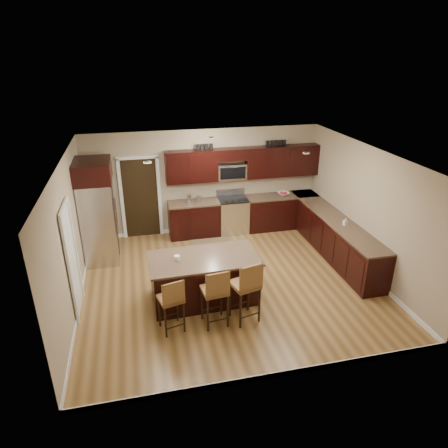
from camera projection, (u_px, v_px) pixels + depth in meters
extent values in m
plane|color=olive|center=(229.00, 282.00, 8.41)|extent=(6.00, 6.00, 0.00)
plane|color=silver|center=(230.00, 156.00, 7.32)|extent=(6.00, 6.00, 0.00)
plane|color=tan|center=(205.00, 182.00, 10.32)|extent=(6.00, 0.00, 6.00)
plane|color=tan|center=(70.00, 238.00, 7.25)|extent=(0.00, 5.50, 5.50)
plane|color=tan|center=(367.00, 211.00, 8.48)|extent=(0.00, 5.50, 5.50)
cube|color=black|center=(194.00, 220.00, 10.35)|extent=(1.30, 0.60, 0.88)
cube|color=black|center=(281.00, 212.00, 10.83)|extent=(1.94, 0.60, 0.88)
cube|color=black|center=(338.00, 241.00, 9.21)|extent=(0.60, 3.35, 0.88)
cube|color=brown|center=(194.00, 203.00, 10.16)|extent=(1.30, 0.63, 0.04)
cube|color=brown|center=(282.00, 196.00, 10.65)|extent=(1.94, 0.63, 0.04)
cube|color=brown|center=(340.00, 223.00, 9.02)|extent=(0.63, 3.35, 0.04)
cube|color=black|center=(192.00, 166.00, 9.91)|extent=(1.30, 0.33, 0.80)
cube|color=black|center=(282.00, 161.00, 10.39)|extent=(1.94, 0.33, 0.80)
cube|color=black|center=(232.00, 154.00, 10.02)|extent=(0.76, 0.33, 0.30)
cube|color=silver|center=(233.00, 216.00, 10.55)|extent=(0.76, 0.64, 0.90)
cube|color=black|center=(233.00, 199.00, 10.37)|extent=(0.76, 0.60, 0.03)
cube|color=black|center=(235.00, 220.00, 10.28)|extent=(0.65, 0.01, 0.45)
cube|color=silver|center=(230.00, 192.00, 10.56)|extent=(0.76, 0.05, 0.18)
cube|color=silver|center=(231.00, 171.00, 10.22)|extent=(0.76, 0.31, 0.40)
cube|color=black|center=(141.00, 198.00, 10.09)|extent=(0.85, 0.03, 2.06)
cube|color=white|center=(72.00, 262.00, 7.12)|extent=(0.03, 0.80, 2.04)
cube|color=black|center=(204.00, 279.00, 7.68)|extent=(2.00, 1.04, 0.88)
cube|color=brown|center=(204.00, 258.00, 7.49)|extent=(2.10, 1.15, 0.04)
cube|color=black|center=(205.00, 297.00, 7.84)|extent=(1.92, 0.96, 0.09)
cube|color=olive|center=(170.00, 299.00, 6.76)|extent=(0.47, 0.47, 0.06)
cube|color=olive|center=(174.00, 294.00, 6.53)|extent=(0.39, 0.13, 0.42)
cylinder|color=black|center=(163.00, 322.00, 6.71)|extent=(0.03, 0.03, 0.60)
cylinder|color=black|center=(182.00, 319.00, 6.78)|extent=(0.03, 0.03, 0.60)
cylinder|color=black|center=(161.00, 310.00, 7.01)|extent=(0.03, 0.03, 0.60)
cylinder|color=black|center=(180.00, 308.00, 7.07)|extent=(0.03, 0.03, 0.60)
cube|color=olive|center=(214.00, 290.00, 6.89)|extent=(0.47, 0.47, 0.06)
cube|color=olive|center=(218.00, 285.00, 6.64)|extent=(0.43, 0.09, 0.45)
cylinder|color=black|center=(206.00, 315.00, 6.84)|extent=(0.04, 0.04, 0.66)
cylinder|color=black|center=(227.00, 312.00, 6.91)|extent=(0.04, 0.04, 0.66)
cylinder|color=black|center=(203.00, 303.00, 7.16)|extent=(0.04, 0.04, 0.66)
cylinder|color=black|center=(222.00, 300.00, 7.24)|extent=(0.04, 0.04, 0.66)
cube|color=olive|center=(245.00, 284.00, 6.99)|extent=(0.55, 0.55, 0.06)
cube|color=olive|center=(251.00, 278.00, 6.73)|extent=(0.45, 0.16, 0.48)
cylinder|color=black|center=(237.00, 310.00, 6.93)|extent=(0.04, 0.04, 0.70)
cylinder|color=black|center=(258.00, 307.00, 7.01)|extent=(0.04, 0.04, 0.70)
cylinder|color=black|center=(231.00, 298.00, 7.27)|extent=(0.04, 0.04, 0.70)
cylinder|color=black|center=(252.00, 295.00, 7.35)|extent=(0.04, 0.04, 0.70)
cube|color=silver|center=(99.00, 221.00, 8.97)|extent=(0.72, 0.95, 1.89)
cube|color=black|center=(116.00, 220.00, 9.04)|extent=(0.01, 0.02, 1.80)
cylinder|color=silver|center=(116.00, 217.00, 8.94)|extent=(0.02, 0.02, 0.84)
cylinder|color=silver|center=(117.00, 215.00, 9.08)|extent=(0.02, 0.02, 0.84)
cube|color=black|center=(92.00, 171.00, 8.49)|extent=(0.78, 1.01, 0.46)
cube|color=brown|center=(209.00, 243.00, 10.07)|extent=(1.13, 0.85, 0.01)
imported|color=silver|center=(283.00, 194.00, 10.63)|extent=(0.33, 0.33, 0.08)
imported|color=#B2B2B2|center=(345.00, 222.00, 8.81)|extent=(0.09, 0.09, 0.17)
cylinder|color=silver|center=(189.00, 199.00, 10.09)|extent=(0.12, 0.12, 0.20)
cylinder|color=silver|center=(199.00, 199.00, 10.15)|extent=(0.11, 0.11, 0.15)
cylinder|color=white|center=(177.00, 258.00, 7.36)|extent=(0.10, 0.10, 0.10)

